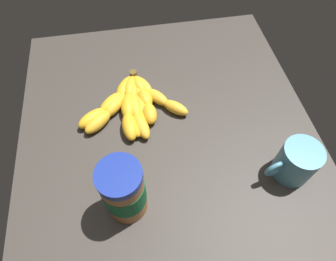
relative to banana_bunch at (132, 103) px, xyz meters
The scene contains 4 objects.
ground_plane 17.14cm from the banana_bunch, 28.83° to the left, with size 96.05×74.20×3.09cm, color #38332D.
banana_bunch is the anchor object (origin of this frame).
peanut_butter_jar 27.50cm from the banana_bunch, ahead, with size 8.48×8.48×15.98cm.
coffee_mug 42.05cm from the banana_bunch, 53.33° to the left, with size 8.44×12.18×9.47cm.
Camera 1 is at (33.29, -6.81, 60.39)cm, focal length 30.47 mm.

